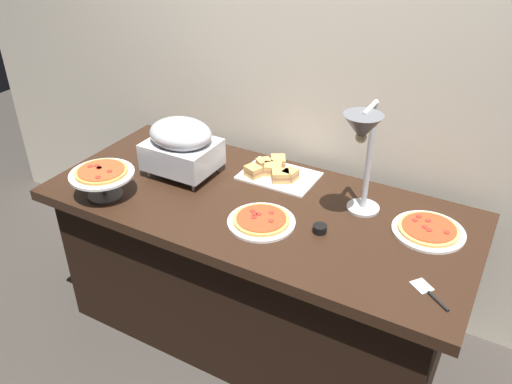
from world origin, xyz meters
name	(u,v)px	position (x,y,z in m)	size (l,w,h in m)	color
ground_plane	(256,326)	(0.00, 0.00, 0.00)	(8.00, 8.00, 0.00)	#38332D
back_wall	(309,72)	(0.00, 0.50, 1.20)	(4.40, 0.04, 2.40)	beige
buffet_table	(256,268)	(0.00, 0.00, 0.39)	(1.90, 0.84, 0.76)	black
chafing_dish	(181,144)	(-0.43, 0.05, 0.92)	(0.32, 0.26, 0.28)	#B7BABF
heat_lamp	(363,138)	(0.43, 0.06, 1.15)	(0.15, 0.29, 0.50)	#B7BABF
pizza_plate_front	(261,221)	(0.10, -0.13, 0.77)	(0.28, 0.28, 0.03)	white
pizza_plate_center	(429,230)	(0.72, 0.14, 0.77)	(0.29, 0.29, 0.03)	white
pizza_plate_raised_stand	(102,175)	(-0.62, -0.28, 0.86)	(0.28, 0.28, 0.13)	#595B60
sandwich_platter	(276,172)	(-0.03, 0.24, 0.78)	(0.35, 0.25, 0.06)	white
sauce_cup_near	(320,228)	(0.33, -0.07, 0.78)	(0.06, 0.06, 0.03)	black
sauce_cup_far	(148,147)	(-0.73, 0.16, 0.78)	(0.06, 0.06, 0.04)	black
serving_spatula	(429,293)	(0.81, -0.23, 0.76)	(0.16, 0.13, 0.01)	#B7BABF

